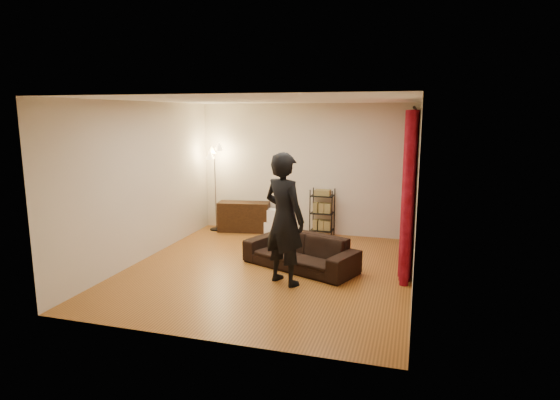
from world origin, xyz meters
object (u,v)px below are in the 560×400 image
(storage_boxes, at_px, (272,221))
(wire_shelf, at_px, (322,213))
(media_cabinet, at_px, (244,217))
(sofa, at_px, (300,251))
(floor_lamp, at_px, (215,189))
(person, at_px, (284,219))

(storage_boxes, xyz_separation_m, wire_shelf, (1.08, 0.04, 0.23))
(media_cabinet, relative_size, storage_boxes, 2.09)
(wire_shelf, bearing_deg, media_cabinet, 172.22)
(sofa, relative_size, storage_boxes, 3.64)
(wire_shelf, relative_size, floor_lamp, 0.54)
(media_cabinet, height_order, wire_shelf, wire_shelf)
(person, bearing_deg, sofa, -67.05)
(storage_boxes, xyz_separation_m, floor_lamp, (-1.24, -0.08, 0.65))
(person, bearing_deg, media_cabinet, -30.86)
(person, height_order, floor_lamp, person)
(sofa, bearing_deg, person, -72.63)
(sofa, distance_m, floor_lamp, 3.12)
(sofa, distance_m, wire_shelf, 2.06)
(sofa, bearing_deg, media_cabinet, 153.07)
(person, xyz_separation_m, wire_shelf, (0.01, 2.79, -0.49))
(wire_shelf, distance_m, floor_lamp, 2.35)
(sofa, height_order, storage_boxes, sofa)
(media_cabinet, distance_m, floor_lamp, 0.86)
(sofa, height_order, floor_lamp, floor_lamp)
(wire_shelf, bearing_deg, storage_boxes, 172.69)
(storage_boxes, bearing_deg, floor_lamp, -176.44)
(person, height_order, storage_boxes, person)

